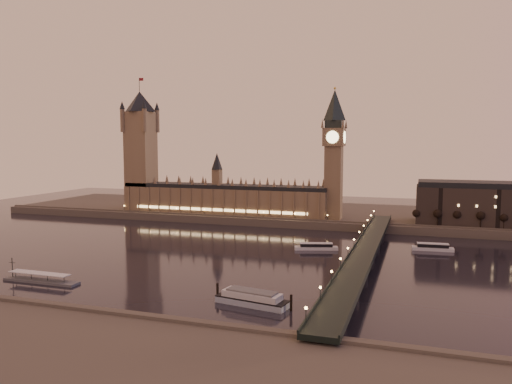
# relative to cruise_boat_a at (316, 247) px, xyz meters

# --- Properties ---
(ground) EXTENTS (700.00, 700.00, 0.00)m
(ground) POSITION_rel_cruise_boat_a_xyz_m (-58.91, -30.34, -1.89)
(ground) COLOR black
(ground) RESTS_ON ground
(far_embankment) EXTENTS (560.00, 130.00, 6.00)m
(far_embankment) POSITION_rel_cruise_boat_a_xyz_m (-28.91, 134.66, 1.11)
(far_embankment) COLOR #423D35
(far_embankment) RESTS_ON ground
(palace_of_westminster) EXTENTS (180.00, 26.62, 52.00)m
(palace_of_westminster) POSITION_rel_cruise_boat_a_xyz_m (-99.03, 90.65, 19.81)
(palace_of_westminster) COLOR brown
(palace_of_westminster) RESTS_ON ground
(victoria_tower) EXTENTS (31.68, 31.68, 118.00)m
(victoria_tower) POSITION_rel_cruise_boat_a_xyz_m (-178.91, 90.66, 63.90)
(victoria_tower) COLOR brown
(victoria_tower) RESTS_ON ground
(big_ben) EXTENTS (17.68, 17.68, 104.00)m
(big_ben) POSITION_rel_cruise_boat_a_xyz_m (-4.92, 90.64, 62.06)
(big_ben) COLOR brown
(big_ben) RESTS_ON ground
(westminster_bridge) EXTENTS (13.20, 260.00, 15.30)m
(westminster_bridge) POSITION_rel_cruise_boat_a_xyz_m (32.71, -30.34, 3.62)
(westminster_bridge) COLOR black
(westminster_bridge) RESTS_ON ground
(bare_tree_0) EXTENTS (5.40, 5.40, 10.97)m
(bare_tree_0) POSITION_rel_cruise_boat_a_xyz_m (58.61, 78.66, 12.28)
(bare_tree_0) COLOR black
(bare_tree_0) RESTS_ON ground
(bare_tree_1) EXTENTS (5.40, 5.40, 10.97)m
(bare_tree_1) POSITION_rel_cruise_boat_a_xyz_m (73.08, 78.66, 12.28)
(bare_tree_1) COLOR black
(bare_tree_1) RESTS_ON ground
(bare_tree_2) EXTENTS (5.40, 5.40, 10.97)m
(bare_tree_2) POSITION_rel_cruise_boat_a_xyz_m (87.56, 78.66, 12.28)
(bare_tree_2) COLOR black
(bare_tree_2) RESTS_ON ground
(bare_tree_3) EXTENTS (5.40, 5.40, 10.97)m
(bare_tree_3) POSITION_rel_cruise_boat_a_xyz_m (102.03, 78.66, 12.28)
(bare_tree_3) COLOR black
(bare_tree_3) RESTS_ON ground
(bare_tree_4) EXTENTS (5.40, 5.40, 10.97)m
(bare_tree_4) POSITION_rel_cruise_boat_a_xyz_m (116.50, 78.66, 12.28)
(bare_tree_4) COLOR black
(bare_tree_4) RESTS_ON ground
(cruise_boat_a) EXTENTS (27.40, 13.15, 4.30)m
(cruise_boat_a) POSITION_rel_cruise_boat_a_xyz_m (0.00, 0.00, 0.00)
(cruise_boat_a) COLOR silver
(cruise_boat_a) RESTS_ON ground
(cruise_boat_b) EXTENTS (25.10, 8.14, 4.56)m
(cruise_boat_b) POSITION_rel_cruise_boat_a_xyz_m (69.20, 20.39, 0.11)
(cruise_boat_b) COLOR silver
(cruise_boat_b) RESTS_ON ground
(moored_barge) EXTENTS (35.25, 13.89, 6.56)m
(moored_barge) POSITION_rel_cruise_boat_a_xyz_m (-3.71, -113.67, 0.87)
(moored_barge) COLOR #9BAEC5
(moored_barge) RESTS_ON ground
(pontoon_pier) EXTENTS (40.00, 6.67, 10.67)m
(pontoon_pier) POSITION_rel_cruise_boat_a_xyz_m (-110.96, -113.58, -0.74)
(pontoon_pier) COLOR #595B5E
(pontoon_pier) RESTS_ON ground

